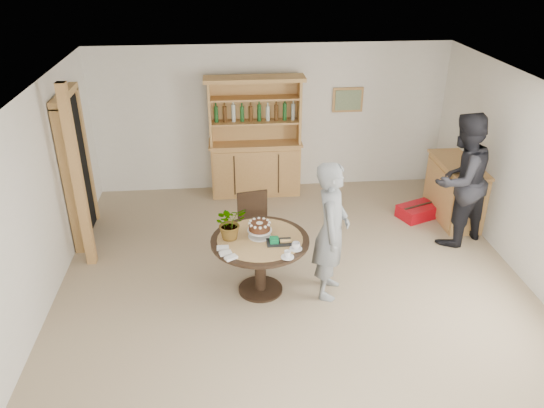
{
  "coord_description": "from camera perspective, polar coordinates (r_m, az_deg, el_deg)",
  "views": [
    {
      "loc": [
        -0.81,
        -5.18,
        4.02
      ],
      "look_at": [
        -0.26,
        0.67,
        1.05
      ],
      "focal_mm": 35.0,
      "sensor_mm": 36.0,
      "label": 1
    }
  ],
  "objects": [
    {
      "name": "coffee_cup_a",
      "position": [
        6.2,
        2.59,
        -4.55
      ],
      "size": [
        0.15,
        0.15,
        0.09
      ],
      "color": "white",
      "rests_on": "dining_table"
    },
    {
      "name": "ground",
      "position": [
        6.61,
        2.8,
        -10.7
      ],
      "size": [
        7.0,
        7.0,
        0.0
      ],
      "primitive_type": "plane",
      "color": "tan",
      "rests_on": "ground"
    },
    {
      "name": "sideboard",
      "position": [
        8.76,
        19.05,
        1.36
      ],
      "size": [
        0.54,
        1.26,
        0.94
      ],
      "color": "tan",
      "rests_on": "ground"
    },
    {
      "name": "flower_vase",
      "position": [
        6.35,
        -4.51,
        -2.0
      ],
      "size": [
        0.47,
        0.44,
        0.42
      ],
      "primitive_type": "imported",
      "rotation": [
        0.0,
        0.0,
        0.35
      ],
      "color": "#3F7233",
      "rests_on": "dining_table"
    },
    {
      "name": "napkins",
      "position": [
        6.13,
        -4.93,
        -5.26
      ],
      "size": [
        0.24,
        0.33,
        0.03
      ],
      "color": "white",
      "rests_on": "dining_table"
    },
    {
      "name": "dining_table",
      "position": [
        6.5,
        -1.29,
        -4.91
      ],
      "size": [
        1.2,
        1.2,
        0.76
      ],
      "color": "black",
      "rests_on": "ground"
    },
    {
      "name": "room_shell",
      "position": [
        5.73,
        3.2,
        3.3
      ],
      "size": [
        6.04,
        7.04,
        2.52
      ],
      "color": "white",
      "rests_on": "ground"
    },
    {
      "name": "doorway",
      "position": [
        8.04,
        -20.37,
        3.81
      ],
      "size": [
        0.13,
        1.1,
        2.18
      ],
      "color": "black",
      "rests_on": "ground"
    },
    {
      "name": "gift_tray",
      "position": [
        6.32,
        0.72,
        -4.01
      ],
      "size": [
        0.3,
        0.2,
        0.08
      ],
      "color": "black",
      "rests_on": "dining_table"
    },
    {
      "name": "dining_chair",
      "position": [
        7.25,
        -1.89,
        -1.95
      ],
      "size": [
        0.49,
        0.49,
        0.95
      ],
      "rotation": [
        0.0,
        0.0,
        0.19
      ],
      "color": "black",
      "rests_on": "ground"
    },
    {
      "name": "red_suitcase",
      "position": [
        8.78,
        15.4,
        -0.77
      ],
      "size": [
        0.71,
        0.6,
        0.21
      ],
      "rotation": [
        0.0,
        0.0,
        0.39
      ],
      "color": "red",
      "rests_on": "ground"
    },
    {
      "name": "teen_boy",
      "position": [
        6.38,
        6.4,
        -2.87
      ],
      "size": [
        0.59,
        0.74,
        1.76
      ],
      "primitive_type": "imported",
      "rotation": [
        0.0,
        0.0,
        1.27
      ],
      "color": "gray",
      "rests_on": "ground"
    },
    {
      "name": "birthday_cake",
      "position": [
        6.4,
        -1.35,
        -2.55
      ],
      "size": [
        0.3,
        0.3,
        0.2
      ],
      "color": "white",
      "rests_on": "dining_table"
    },
    {
      "name": "hutch",
      "position": [
        9.07,
        -1.81,
        5.25
      ],
      "size": [
        1.62,
        0.54,
        2.04
      ],
      "color": "tan",
      "rests_on": "ground"
    },
    {
      "name": "coffee_cup_b",
      "position": [
        6.04,
        1.67,
        -5.48
      ],
      "size": [
        0.15,
        0.15,
        0.08
      ],
      "color": "white",
      "rests_on": "dining_table"
    },
    {
      "name": "adult_person",
      "position": [
        7.89,
        19.6,
        2.45
      ],
      "size": [
        1.18,
        1.1,
        1.95
      ],
      "primitive_type": "imported",
      "rotation": [
        0.0,
        0.0,
        3.64
      ],
      "color": "black",
      "rests_on": "ground"
    },
    {
      "name": "pine_post",
      "position": [
        7.21,
        -20.16,
        2.49
      ],
      "size": [
        0.12,
        0.12,
        2.5
      ],
      "primitive_type": "cube",
      "color": "tan",
      "rests_on": "ground"
    }
  ]
}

